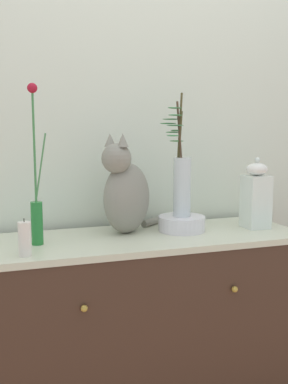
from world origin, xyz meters
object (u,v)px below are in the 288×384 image
(jar_lidded_porcelain, at_px, (256,196))
(candle_pillar, at_px, (25,239))
(sideboard, at_px, (144,330))
(cat_sitting, at_px, (126,192))
(vase_slim_green, at_px, (36,202))
(bowl_porcelain, at_px, (182,223))
(vase_glass_clear, at_px, (181,180))

(jar_lidded_porcelain, relative_size, candle_pillar, 2.40)
(sideboard, xyz_separation_m, cat_sitting, (-0.06, 0.07, 0.58))
(cat_sitting, bearing_deg, candle_pillar, -152.34)
(vase_slim_green, bearing_deg, candle_pillar, -109.88)
(sideboard, bearing_deg, cat_sitting, 129.70)
(bowl_porcelain, bearing_deg, vase_glass_clear, 157.46)
(bowl_porcelain, distance_m, vase_glass_clear, 0.19)
(jar_lidded_porcelain, xyz_separation_m, candle_pillar, (-0.99, -0.14, -0.08))
(bowl_porcelain, height_order, candle_pillar, candle_pillar)
(cat_sitting, height_order, vase_slim_green, vase_slim_green)
(sideboard, distance_m, vase_slim_green, 0.71)
(bowl_porcelain, bearing_deg, sideboard, -169.16)
(sideboard, relative_size, vase_slim_green, 2.22)
(sideboard, bearing_deg, vase_slim_green, -178.94)
(cat_sitting, relative_size, jar_lidded_porcelain, 1.33)
(sideboard, xyz_separation_m, bowl_porcelain, (0.18, 0.03, 0.44))
(cat_sitting, distance_m, vase_glass_clear, 0.24)
(vase_glass_clear, bearing_deg, vase_slim_green, -175.81)
(vase_slim_green, relative_size, candle_pillar, 4.57)
(sideboard, xyz_separation_m, candle_pillar, (-0.47, -0.15, 0.46))
(bowl_porcelain, relative_size, candle_pillar, 1.54)
(vase_glass_clear, relative_size, candle_pillar, 4.00)
(sideboard, bearing_deg, vase_glass_clear, 11.52)
(sideboard, bearing_deg, candle_pillar, -162.50)
(cat_sitting, height_order, vase_glass_clear, vase_glass_clear)
(vase_glass_clear, xyz_separation_m, candle_pillar, (-0.65, -0.19, -0.16))
(bowl_porcelain, relative_size, vase_glass_clear, 0.39)
(bowl_porcelain, bearing_deg, cat_sitting, 171.82)
(candle_pillar, bearing_deg, sideboard, 17.50)
(bowl_porcelain, xyz_separation_m, candle_pillar, (-0.65, -0.18, 0.03))
(vase_slim_green, bearing_deg, jar_lidded_porcelain, -0.09)
(sideboard, distance_m, candle_pillar, 0.68)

